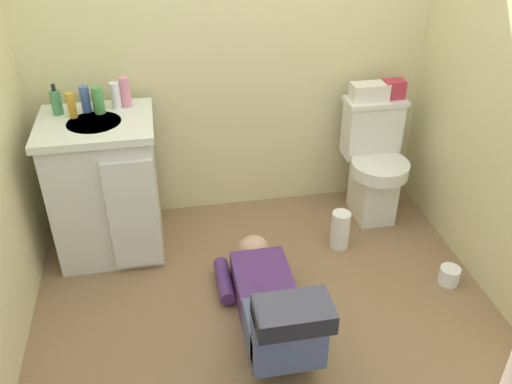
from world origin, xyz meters
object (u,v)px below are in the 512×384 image
Objects in this scene: person_plumber at (271,305)px; bottle_amber at (72,105)px; bottle_green at (98,100)px; bottle_white at (116,96)px; faucet at (94,101)px; soap_dispenser at (56,102)px; tissue_box at (370,92)px; toiletry_bag at (394,89)px; bottle_blue at (85,99)px; toilet at (374,162)px; vanity_cabinet at (106,187)px; toilet_paper_roll at (449,275)px; paper_towel_roll at (340,230)px; bottle_pink at (125,92)px.

person_plumber is 7.90× the size of bottle_amber.
bottle_amber is 0.14m from bottle_green.
bottle_green reaches higher than bottle_white.
faucet is 0.12m from bottle_white.
soap_dispenser is (-0.19, -0.02, 0.02)m from faucet.
tissue_box is at bearing 0.82° from faucet.
toiletry_bag is 0.88× the size of bottle_blue.
toilet is 4.52× the size of soap_dispenser.
vanity_cabinet is at bearing 132.73° from person_plumber.
bottle_green is (-1.59, 0.02, 0.53)m from toilet.
vanity_cabinet is 6.08× the size of bottle_amber.
vanity_cabinet is 1.16m from person_plumber.
faucet is (-0.00, 0.15, 0.45)m from vanity_cabinet.
toilet is at bearing -139.23° from toiletry_bag.
bottle_white is (0.22, 0.08, 0.00)m from bottle_amber.
bottle_blue is at bearing 178.21° from toilet.
faucet is at bearing 36.60° from bottle_amber.
bottle_amber is at bearing -143.40° from faucet.
toiletry_bag is at bearing 0.75° from faucet.
toilet is 3.41× the size of tissue_box.
toilet is 6.82× the size of toilet_paper_roll.
soap_dispenser is at bearing 158.35° from toilet_paper_roll.
faucet is at bearing -179.18° from tissue_box.
bottle_amber is 0.09m from bottle_blue.
bottle_amber reaches higher than tissue_box.
toilet_paper_roll is (0.19, -0.74, -0.32)m from toilet.
toilet_paper_roll is at bearing -21.65° from soap_dispenser.
toilet_paper_roll is at bearing -25.74° from bottle_white.
person_plumber is 7.52× the size of bottle_blue.
bottle_blue is (-0.05, 0.13, 0.47)m from vanity_cabinet.
soap_dispenser is at bearing 144.46° from bottle_amber.
tissue_box is 0.84m from paper_towel_roll.
soap_dispenser reaches higher than vanity_cabinet.
soap_dispenser is at bearing 146.90° from vanity_cabinet.
bottle_blue is at bearing 109.25° from vanity_cabinet.
toilet_paper_roll is (0.23, -0.83, -0.75)m from tissue_box.
faucet is 0.13m from bottle_amber.
toilet is 1.74m from bottle_blue.
paper_towel_roll is (1.20, -0.39, -0.77)m from bottle_white.
paper_towel_roll is at bearing -14.88° from bottle_green.
faucet reaches higher than person_plumber.
paper_towel_roll is at bearing -19.39° from bottle_pink.
paper_towel_roll is at bearing -133.20° from toilet.
person_plumber is (-0.84, -0.91, -0.19)m from toilet.
vanity_cabinet is 6.61× the size of toiletry_bag.
vanity_cabinet reaches higher than paper_towel_roll.
toiletry_bag is (0.15, 0.00, 0.01)m from tissue_box.
soap_dispenser is 1.15× the size of bottle_white.
toiletry_bag reaches higher than person_plumber.
paper_towel_roll is (-0.25, -0.41, -0.68)m from tissue_box.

